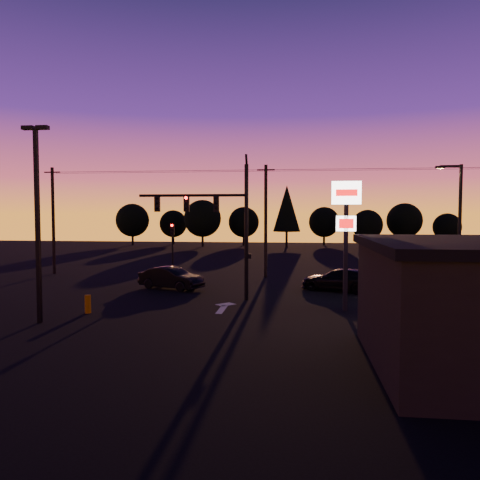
% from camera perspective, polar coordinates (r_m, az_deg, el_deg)
% --- Properties ---
extents(ground, '(120.00, 120.00, 0.00)m').
position_cam_1_polar(ground, '(24.34, -3.78, -8.90)').
color(ground, black).
rests_on(ground, ground).
extents(lane_arrow, '(1.20, 3.10, 0.01)m').
position_cam_1_polar(lane_arrow, '(25.87, -2.00, -8.16)').
color(lane_arrow, beige).
rests_on(lane_arrow, ground).
extents(traffic_signal_mast, '(6.79, 0.52, 8.58)m').
position_cam_1_polar(traffic_signal_mast, '(27.75, -2.50, 2.86)').
color(traffic_signal_mast, black).
rests_on(traffic_signal_mast, ground).
extents(secondary_signal, '(0.30, 0.31, 4.35)m').
position_cam_1_polar(secondary_signal, '(36.19, -8.24, -0.37)').
color(secondary_signal, black).
rests_on(secondary_signal, ground).
extents(parking_lot_light, '(1.25, 0.30, 9.14)m').
position_cam_1_polar(parking_lot_light, '(23.61, -23.48, 3.35)').
color(parking_lot_light, black).
rests_on(parking_lot_light, ground).
extents(pylon_sign, '(1.50, 0.28, 6.80)m').
position_cam_1_polar(pylon_sign, '(25.03, 12.81, 2.69)').
color(pylon_sign, black).
rests_on(pylon_sign, ground).
extents(streetlight, '(1.55, 0.35, 8.00)m').
position_cam_1_polar(streetlight, '(30.43, 25.05, 1.62)').
color(streetlight, black).
rests_on(streetlight, ground).
extents(utility_pole_0, '(1.40, 0.26, 9.00)m').
position_cam_1_polar(utility_pole_0, '(42.59, -21.81, 2.30)').
color(utility_pole_0, black).
rests_on(utility_pole_0, ground).
extents(utility_pole_1, '(1.40, 0.26, 9.00)m').
position_cam_1_polar(utility_pole_1, '(37.47, 3.15, 2.43)').
color(utility_pole_1, black).
rests_on(utility_pole_1, ground).
extents(power_wires, '(36.00, 1.22, 0.07)m').
position_cam_1_polar(power_wires, '(37.63, 3.17, 8.49)').
color(power_wires, black).
rests_on(power_wires, ground).
extents(bollard, '(0.31, 0.31, 0.93)m').
position_cam_1_polar(bollard, '(25.48, -18.05, -7.43)').
color(bollard, '#AF6B01').
rests_on(bollard, ground).
extents(tree_0, '(5.36, 5.36, 6.74)m').
position_cam_1_polar(tree_0, '(78.00, -12.98, 2.37)').
color(tree_0, black).
rests_on(tree_0, ground).
extents(tree_1, '(4.54, 4.54, 5.71)m').
position_cam_1_polar(tree_1, '(79.09, -8.14, 1.97)').
color(tree_1, black).
rests_on(tree_1, ground).
extents(tree_2, '(5.77, 5.78, 7.26)m').
position_cam_1_polar(tree_2, '(72.83, -4.59, 2.63)').
color(tree_2, black).
rests_on(tree_2, ground).
extents(tree_3, '(4.95, 4.95, 6.22)m').
position_cam_1_polar(tree_3, '(75.87, 0.46, 2.19)').
color(tree_3, black).
rests_on(tree_3, ground).
extents(tree_4, '(4.18, 4.18, 9.50)m').
position_cam_1_polar(tree_4, '(72.41, 5.72, 3.85)').
color(tree_4, black).
rests_on(tree_4, ground).
extents(tree_5, '(4.95, 4.95, 6.22)m').
position_cam_1_polar(tree_5, '(77.54, 10.22, 2.16)').
color(tree_5, black).
rests_on(tree_5, ground).
extents(tree_6, '(4.54, 4.54, 5.71)m').
position_cam_1_polar(tree_6, '(72.20, 15.26, 1.78)').
color(tree_6, black).
rests_on(tree_6, ground).
extents(tree_7, '(5.36, 5.36, 6.74)m').
position_cam_1_polar(tree_7, '(76.23, 19.41, 2.25)').
color(tree_7, black).
rests_on(tree_7, ground).
extents(tree_8, '(4.12, 4.12, 5.19)m').
position_cam_1_polar(tree_8, '(76.82, 23.93, 1.46)').
color(tree_8, black).
rests_on(tree_8, ground).
extents(car_mid, '(4.82, 3.19, 1.50)m').
position_cam_1_polar(car_mid, '(32.17, -8.41, -4.60)').
color(car_mid, black).
rests_on(car_mid, ground).
extents(car_right, '(5.52, 3.94, 1.48)m').
position_cam_1_polar(car_right, '(31.73, 12.02, -4.76)').
color(car_right, black).
rests_on(car_right, ground).
extents(suv_parked, '(2.67, 4.74, 1.25)m').
position_cam_1_polar(suv_parked, '(21.49, 26.48, -9.16)').
color(suv_parked, black).
rests_on(suv_parked, ground).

